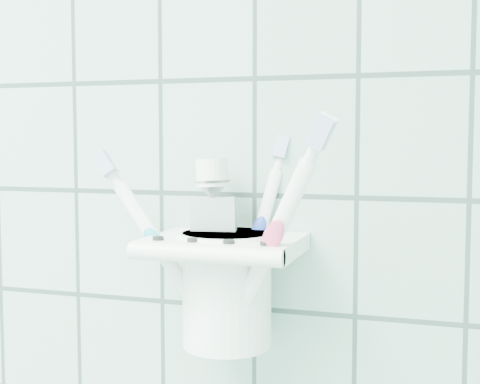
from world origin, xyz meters
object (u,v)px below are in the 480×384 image
object	(u,v)px
toothbrush_orange	(227,214)
holder_bracket	(225,247)
toothbrush_pink	(218,225)
toothbrush_blue	(231,230)
toothpaste_tube	(217,234)
cup	(227,284)

from	to	relation	value
toothbrush_orange	holder_bracket	bearing A→B (deg)	117.98
toothbrush_pink	toothbrush_blue	world-z (taller)	toothbrush_pink
toothbrush_blue	toothbrush_orange	xyz separation A→B (m)	(0.00, -0.02, 0.02)
toothpaste_tube	toothbrush_pink	bearing A→B (deg)	-80.28
holder_bracket	toothbrush_blue	world-z (taller)	toothbrush_blue
holder_bracket	toothbrush_blue	xyz separation A→B (m)	(0.00, 0.01, 0.01)
toothbrush_orange	toothbrush_pink	bearing A→B (deg)	-161.83
toothbrush_blue	toothpaste_tube	world-z (taller)	toothbrush_blue
holder_bracket	toothbrush_pink	distance (m)	0.02
toothpaste_tube	cup	bearing A→B (deg)	-35.26
holder_bracket	toothbrush_blue	distance (m)	0.02
holder_bracket	toothpaste_tube	bearing A→B (deg)	138.75
toothbrush_pink	toothbrush_orange	xyz separation A→B (m)	(0.01, 0.00, 0.01)
toothbrush_pink	toothbrush_blue	bearing A→B (deg)	64.78
cup	toothpaste_tube	xyz separation A→B (m)	(-0.01, 0.00, 0.04)
holder_bracket	toothbrush_blue	bearing A→B (deg)	81.77
holder_bracket	toothbrush_orange	world-z (taller)	toothbrush_orange
toothbrush_pink	cup	bearing A→B (deg)	66.09
holder_bracket	toothbrush_blue	size ratio (longest dim) A/B	0.71
toothbrush_orange	toothpaste_tube	world-z (taller)	toothbrush_orange
toothbrush_orange	toothbrush_blue	bearing A→B (deg)	100.98
toothbrush_pink	toothbrush_orange	size ratio (longest dim) A/B	0.89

